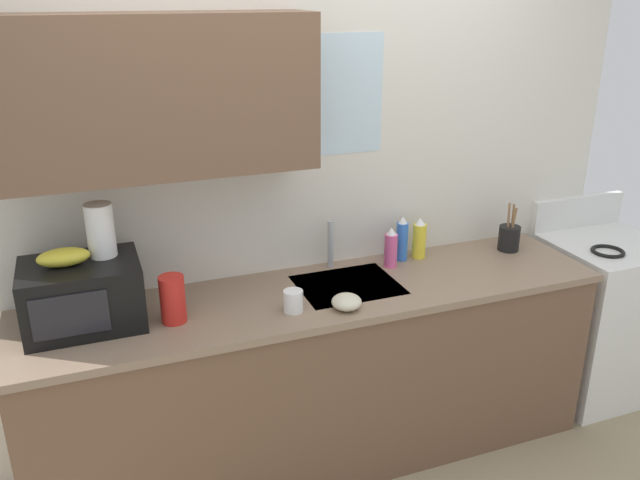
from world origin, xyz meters
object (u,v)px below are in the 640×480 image
at_px(banana_bunch, 63,257).
at_px(paper_towel_roll, 100,230).
at_px(dish_soap_bottle_blue, 402,240).
at_px(mug_white, 293,301).
at_px(stove_range, 598,316).
at_px(utensil_crock, 509,237).
at_px(small_bowl, 347,302).
at_px(microwave, 83,295).
at_px(dish_soap_bottle_yellow, 419,239).
at_px(cereal_canister, 173,299).
at_px(dish_soap_bottle_pink, 391,248).

height_order(banana_bunch, paper_towel_roll, paper_towel_roll).
height_order(dish_soap_bottle_blue, mug_white, dish_soap_bottle_blue).
bearing_deg(stove_range, utensil_crock, 168.65).
relative_size(mug_white, small_bowl, 0.73).
height_order(stove_range, dish_soap_bottle_blue, dish_soap_bottle_blue).
distance_m(stove_range, small_bowl, 1.72).
distance_m(paper_towel_roll, mug_white, 0.84).
distance_m(microwave, dish_soap_bottle_blue, 1.53).
bearing_deg(mug_white, small_bowl, -15.26).
bearing_deg(microwave, dish_soap_bottle_yellow, 5.29).
bearing_deg(microwave, small_bowl, -13.33).
relative_size(banana_bunch, utensil_crock, 0.77).
height_order(utensil_crock, small_bowl, utensil_crock).
relative_size(banana_bunch, dish_soap_bottle_yellow, 0.94).
relative_size(dish_soap_bottle_yellow, utensil_crock, 0.82).
bearing_deg(microwave, dish_soap_bottle_blue, 5.76).
bearing_deg(cereal_canister, utensil_crock, 5.50).
bearing_deg(mug_white, dish_soap_bottle_blue, 26.31).
bearing_deg(dish_soap_bottle_yellow, banana_bunch, -174.92).
bearing_deg(paper_towel_roll, dish_soap_bottle_blue, 4.10).
relative_size(stove_range, dish_soap_bottle_yellow, 5.09).
xyz_separation_m(banana_bunch, dish_soap_bottle_pink, (1.48, 0.09, -0.21)).
bearing_deg(small_bowl, microwave, 166.67).
bearing_deg(utensil_crock, dish_soap_bottle_blue, 172.05).
distance_m(stove_range, dish_soap_bottle_yellow, 1.21).
bearing_deg(banana_bunch, dish_soap_bottle_pink, 3.65).
bearing_deg(paper_towel_roll, banana_bunch, -161.57).
bearing_deg(dish_soap_bottle_blue, banana_bunch, -174.48).
height_order(microwave, dish_soap_bottle_blue, microwave).
height_order(paper_towel_roll, dish_soap_bottle_blue, paper_towel_roll).
bearing_deg(cereal_canister, dish_soap_bottle_blue, 12.05).
height_order(microwave, utensil_crock, microwave).
relative_size(dish_soap_bottle_pink, dish_soap_bottle_blue, 0.88).
relative_size(stove_range, cereal_canister, 5.38).
height_order(dish_soap_bottle_pink, mug_white, dish_soap_bottle_pink).
relative_size(cereal_canister, utensil_crock, 0.78).
distance_m(dish_soap_bottle_blue, dish_soap_bottle_yellow, 0.10).
relative_size(microwave, small_bowl, 3.54).
height_order(banana_bunch, dish_soap_bottle_blue, banana_bunch).
bearing_deg(paper_towel_roll, cereal_canister, -32.01).
xyz_separation_m(stove_range, dish_soap_bottle_yellow, (-1.07, 0.19, 0.54)).
bearing_deg(banana_bunch, stove_range, -0.97).
bearing_deg(stove_range, small_bowl, -172.91).
distance_m(dish_soap_bottle_yellow, utensil_crock, 0.50).
relative_size(dish_soap_bottle_pink, dish_soap_bottle_yellow, 0.96).
bearing_deg(microwave, paper_towel_roll, 27.17).
height_order(paper_towel_roll, dish_soap_bottle_yellow, paper_towel_roll).
bearing_deg(small_bowl, utensil_crock, 16.84).
height_order(microwave, paper_towel_roll, paper_towel_roll).
distance_m(paper_towel_roll, utensil_crock, 2.03).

